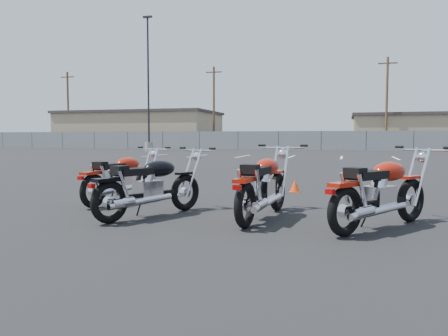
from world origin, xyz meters
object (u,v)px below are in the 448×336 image
(motorcycle_second_black, at_px, (150,186))
(motorcycle_rear_red, at_px, (381,192))
(motorcycle_third_red, at_px, (264,185))
(motorcycle_front_red, at_px, (122,178))

(motorcycle_second_black, distance_m, motorcycle_rear_red, 3.25)
(motorcycle_rear_red, bearing_deg, motorcycle_second_black, 179.93)
(motorcycle_second_black, height_order, motorcycle_third_red, motorcycle_third_red)
(motorcycle_second_black, xyz_separation_m, motorcycle_third_red, (1.66, 0.29, 0.02))
(motorcycle_front_red, height_order, motorcycle_rear_red, motorcycle_rear_red)
(motorcycle_front_red, bearing_deg, motorcycle_rear_red, -14.58)
(motorcycle_rear_red, bearing_deg, motorcycle_front_red, 165.42)
(motorcycle_rear_red, bearing_deg, motorcycle_third_red, 169.56)
(motorcycle_front_red, distance_m, motorcycle_third_red, 2.88)
(motorcycle_front_red, relative_size, motorcycle_rear_red, 1.03)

